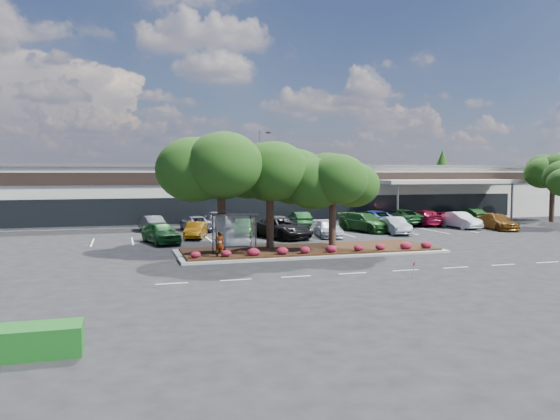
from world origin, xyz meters
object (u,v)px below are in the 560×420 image
object	(u,v)px
car_0	(161,232)
car_1	(196,230)
light_pole	(261,181)
survey_stake	(414,268)

from	to	relation	value
car_0	car_1	distance (m)	3.86
car_0	light_pole	bearing A→B (deg)	39.42
car_0	car_1	xyz separation A→B (m)	(2.99, 2.44, -0.16)
light_pole	car_0	size ratio (longest dim) A/B	2.06
light_pole	car_1	xyz separation A→B (m)	(-9.13, -13.98, -3.78)
car_0	car_1	world-z (taller)	car_0
car_1	car_0	bearing A→B (deg)	-124.56
survey_stake	car_0	distance (m)	21.28
survey_stake	car_0	bearing A→B (deg)	122.08
light_pole	survey_stake	distance (m)	34.68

